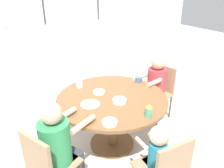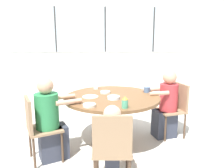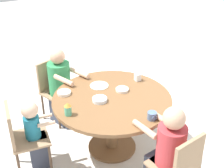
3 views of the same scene
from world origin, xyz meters
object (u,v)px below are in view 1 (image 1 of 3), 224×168
person_man_blue_shirt (154,92)px  bowl_fruit (110,122)px  chair_for_woman_green_shirt (46,163)px  person_toddler (155,163)px  sippy_cup (149,110)px  milk_carton_small (79,84)px  chair_for_man_blue_shirt (161,88)px  coffee_mug (139,79)px  bowl_cereal (120,101)px  person_woman_green_shirt (60,154)px  bowl_white_shallow (99,92)px

person_man_blue_shirt → bowl_fruit: size_ratio=6.79×
chair_for_woman_green_shirt → bowl_fruit: (0.66, -0.04, 0.24)m
person_toddler → sippy_cup: person_toddler is taller
milk_carton_small → bowl_fruit: 0.95m
person_man_blue_shirt → bowl_fruit: person_man_blue_shirt is taller
sippy_cup → bowl_fruit: (-0.43, 0.09, -0.06)m
person_toddler → sippy_cup: 0.53m
chair_for_man_blue_shirt → person_man_blue_shirt: 0.16m
milk_carton_small → coffee_mug: bearing=-18.8°
coffee_mug → bowl_fruit: 1.10m
sippy_cup → bowl_cereal: (-0.11, 0.41, -0.06)m
chair_for_woman_green_shirt → person_toddler: bearing=38.4°
chair_for_man_blue_shirt → milk_carton_small: (-1.28, 0.23, 0.27)m
coffee_mug → milk_carton_small: 0.85m
person_woman_green_shirt → milk_carton_small: 1.06m
sippy_cup → bowl_fruit: bearing=168.6°
bowl_fruit → chair_for_man_blue_shirt: bearing=27.9°
chair_for_woman_green_shirt → milk_carton_small: size_ratio=9.24×
milk_carton_small → bowl_cereal: size_ratio=0.55×
bowl_white_shallow → bowl_cereal: bearing=-72.9°
bowl_fruit → coffee_mug: bearing=37.9°
person_man_blue_shirt → chair_for_woman_green_shirt: bearing=96.3°
chair_for_woman_green_shirt → bowl_cereal: (0.98, 0.28, 0.25)m
person_toddler → bowl_cereal: person_toddler is taller
sippy_cup → bowl_white_shallow: bearing=105.9°
chair_for_man_blue_shirt → person_woman_green_shirt: 1.96m
coffee_mug → sippy_cup: bearing=-120.0°
bowl_fruit → milk_carton_small: bearing=85.9°
chair_for_woman_green_shirt → sippy_cup: (1.09, -0.13, 0.30)m
bowl_white_shallow → coffee_mug: bearing=1.8°
chair_for_woman_green_shirt → coffee_mug: chair_for_woman_green_shirt is taller
person_toddler → bowl_white_shallow: person_toddler is taller
sippy_cup → chair_for_woman_green_shirt: bearing=173.4°
person_woman_green_shirt → chair_for_woman_green_shirt: bearing=-90.0°
bowl_fruit → chair_for_woman_green_shirt: bearing=176.5°
person_woman_green_shirt → person_man_blue_shirt: (1.70, 0.57, 0.01)m
chair_for_man_blue_shirt → person_woman_green_shirt: size_ratio=0.79×
person_woman_green_shirt → person_toddler: size_ratio=1.22×
person_woman_green_shirt → milk_carton_small: person_woman_green_shirt is taller
chair_for_man_blue_shirt → person_woman_green_shirt: person_woman_green_shirt is taller
chair_for_woman_green_shirt → bowl_cereal: 1.05m
person_woman_green_shirt → bowl_fruit: bearing=53.7°
person_toddler → milk_carton_small: 1.43m
chair_for_woman_green_shirt → person_man_blue_shirt: (1.85, 0.64, -0.01)m
person_woman_green_shirt → bowl_white_shallow: 0.95m
person_woman_green_shirt → bowl_white_shallow: size_ratio=7.07×
chair_for_woman_green_shirt → bowl_fruit: chair_for_woman_green_shirt is taller
person_woman_green_shirt → sippy_cup: bearing=54.0°
sippy_cup → milk_carton_small: sippy_cup is taller
person_toddler → milk_carton_small: bearing=101.1°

